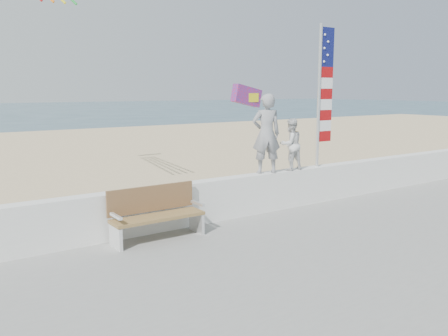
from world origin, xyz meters
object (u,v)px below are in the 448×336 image
Objects in this scene: adult at (266,134)px; flag at (323,90)px; child at (291,144)px; bench at (156,213)px.

flag is (1.79, -0.00, 1.00)m from adult.
child is 3.99m from bench.
adult is 2.05m from flag.
adult reaches higher than child.
adult is 0.52× the size of flag.
child is at bearing 6.76° from bench.
bench is at bearing 31.22° from adult.
bench is 0.51× the size of flag.
child is at bearing 179.98° from flag.
adult is at bearing 2.97° from child.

